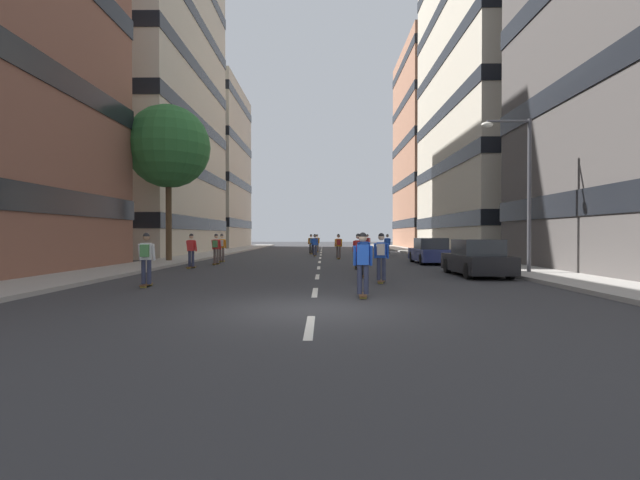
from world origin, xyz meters
The scene contains 26 objects.
ground_plane centered at (0.00, 25.32, 0.00)m, with size 151.90×151.90×0.00m, color #333335.
sidewalk_left centered at (-9.30, 28.48, 0.07)m, with size 2.96×69.62×0.14m, color #9E9991.
sidewalk_right centered at (9.30, 28.48, 0.07)m, with size 2.96×69.62×0.14m, color #9E9991.
lane_markings centered at (0.00, 25.50, 0.00)m, with size 0.16×57.20×0.01m.
building_left_mid centered at (-18.29, 30.09, 15.86)m, with size 15.13×20.46×31.54m.
building_left_far centered at (-18.29, 50.12, 10.78)m, with size 15.13×16.14×21.38m.
building_right_mid centered at (18.29, 30.09, 14.57)m, with size 15.13×20.62×28.96m.
building_right_far centered at (18.29, 50.12, 13.34)m, with size 15.13×16.70×26.51m.
parked_car_near centered at (6.62, 8.42, 0.70)m, with size 1.82×4.40×1.52m.
parked_car_mid centered at (6.62, 16.57, 0.70)m, with size 1.82×4.40×1.52m.
street_tree_near centered at (-9.30, 17.34, 7.13)m, with size 5.06×5.06×9.54m.
streetlamp_right centered at (8.64, 8.89, 4.14)m, with size 2.13×0.30×6.50m.
skater_0 centered at (1.86, 7.65, 0.98)m, with size 0.56×0.92×1.78m.
skater_1 centered at (-0.46, 25.96, 0.98)m, with size 0.54×0.91×1.78m.
skater_2 centered at (5.51, 26.78, 0.98)m, with size 0.54×0.91×1.78m.
skater_3 centered at (1.96, 11.87, 0.98)m, with size 0.56×0.92×1.78m.
skater_4 centered at (4.45, 32.64, 1.02)m, with size 0.55×0.92×1.78m.
skater_5 centered at (1.31, 21.57, 1.02)m, with size 0.55×0.91×1.78m.
skater_6 centered at (-0.85, 29.37, 1.02)m, with size 0.56×0.92×1.78m.
skater_7 centered at (-5.56, 4.34, 1.02)m, with size 0.55×0.91×1.78m.
skater_8 centered at (-6.52, 12.61, 0.98)m, with size 0.56×0.92×1.78m.
skater_9 centered at (2.30, 5.65, 1.02)m, with size 0.56×0.92×1.78m.
skater_10 centered at (-5.92, 15.42, 1.02)m, with size 0.55×0.92×1.78m.
skater_11 centered at (1.33, 1.95, 0.98)m, with size 0.54×0.91×1.78m.
skater_12 centered at (-0.41, 34.18, 0.98)m, with size 0.56×0.92×1.78m.
skater_13 centered at (-6.18, 17.98, 1.02)m, with size 0.54×0.91×1.78m.
Camera 1 is at (0.26, -10.34, 1.71)m, focal length 25.31 mm.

